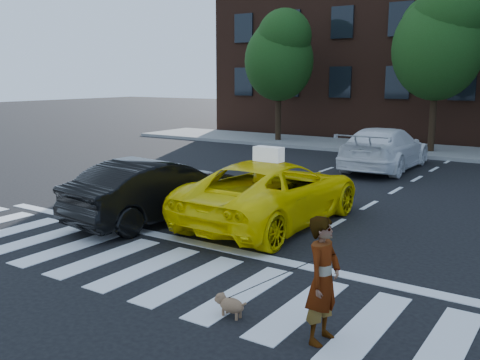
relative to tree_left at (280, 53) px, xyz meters
The scene contains 13 objects.
ground 18.90m from the tree_left, 67.71° to the right, with size 120.00×120.00×0.00m, color black.
crosswalk 18.90m from the tree_left, 67.71° to the right, with size 13.00×2.40×0.01m, color silver.
stop_line 17.47m from the tree_left, 65.65° to the right, with size 12.00×0.30×0.01m, color silver.
sidewalk_far 8.24m from the tree_left, ahead, with size 30.00×4.00×0.15m, color slate.
building 10.73m from the tree_left, 48.97° to the left, with size 26.00×10.00×12.00m, color #412317.
tree_left is the anchor object (origin of this frame).
tree_mid 7.51m from the tree_left, ahead, with size 3.69×3.69×7.10m.
taxi 15.56m from the tree_left, 61.05° to the right, with size 2.39×5.19×1.44m, color #FFE205.
black_sedan 15.77m from the tree_left, 71.09° to the right, with size 1.52×4.35×1.43m, color black.
white_suv 9.32m from the tree_left, 34.39° to the right, with size 2.12×5.21×1.51m, color white.
woman 20.95m from the tree_left, 59.02° to the right, with size 0.59×0.39×1.61m, color #999999.
dog 20.47m from the tree_left, 62.47° to the right, with size 0.53×0.20×0.30m.
taxi_sign 15.55m from the tree_left, 61.41° to the right, with size 0.65×0.28×0.32m, color white.
Camera 1 is at (6.23, -6.44, 3.26)m, focal length 40.00 mm.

